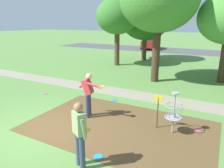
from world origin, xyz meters
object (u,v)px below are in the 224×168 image
player_throwing (80,132)px  frisbee_scattered_a (98,157)px  frisbee_near_basket (198,132)px  tree_mid_center (145,19)px  frisbee_far_right (45,94)px  player_foreground_watching (88,92)px  frisbee_mid_grass (114,100)px  parked_car_leftmost (150,42)px  disc_golf_basket (172,111)px  tree_mid_left (117,16)px

player_throwing → frisbee_scattered_a: size_ratio=6.74×
frisbee_near_basket → tree_mid_center: tree_mid_center is taller
player_throwing → tree_mid_center: 16.42m
frisbee_far_right → player_throwing: bearing=-36.5°
player_foreground_watching → frisbee_far_right: size_ratio=8.52×
frisbee_near_basket → tree_mid_center: (-6.47, 12.40, 3.78)m
player_throwing → frisbee_mid_grass: size_ratio=7.17×
player_throwing → tree_mid_center: size_ratio=0.30×
tree_mid_center → parked_car_leftmost: 9.52m
parked_car_leftmost → frisbee_far_right: bearing=-85.7°
player_throwing → player_foreground_watching: bearing=120.6°
disc_golf_basket → parked_car_leftmost: parked_car_leftmost is taller
frisbee_mid_grass → tree_mid_center: bearing=103.4°
disc_golf_basket → frisbee_scattered_a: bearing=-121.0°
player_foreground_watching → frisbee_far_right: 3.77m
player_foreground_watching → frisbee_mid_grass: size_ratio=7.17×
parked_car_leftmost → disc_golf_basket: bearing=-69.6°
tree_mid_center → frisbee_near_basket: bearing=-62.4°
disc_golf_basket → player_foreground_watching: bearing=-174.7°
parked_car_leftmost → frisbee_near_basket: bearing=-67.3°
frisbee_near_basket → frisbee_scattered_a: size_ratio=0.80×
disc_golf_basket → tree_mid_left: (-6.76, 9.32, 3.19)m
tree_mid_center → player_foreground_watching: bearing=-78.7°
disc_golf_basket → parked_car_leftmost: (-8.04, 21.62, 0.17)m
frisbee_scattered_a → tree_mid_left: 13.39m
disc_golf_basket → player_throwing: 3.20m
frisbee_near_basket → frisbee_mid_grass: 4.01m
player_foreground_watching → frisbee_far_right: bearing=161.7°
frisbee_mid_grass → tree_mid_left: size_ratio=0.04×
frisbee_near_basket → tree_mid_left: 12.32m
frisbee_mid_grass → parked_car_leftmost: (-5.05, 19.94, 0.91)m
player_throwing → frisbee_near_basket: player_throwing is taller
frisbee_mid_grass → player_throwing: bearing=-72.1°
player_throwing → tree_mid_left: (-5.21, 12.12, 2.97)m
frisbee_far_right → disc_golf_basket: bearing=-7.6°
frisbee_mid_grass → frisbee_scattered_a: 4.28m
disc_golf_basket → frisbee_near_basket: (0.82, 0.45, -0.74)m
player_throwing → tree_mid_left: 13.52m
tree_mid_center → frisbee_scattered_a: bearing=-74.2°
player_foreground_watching → parked_car_leftmost: size_ratio=0.38×
player_throwing → frisbee_near_basket: bearing=53.9°
frisbee_mid_grass → frisbee_near_basket: bearing=-17.8°
frisbee_scattered_a → tree_mid_center: tree_mid_center is taller
tree_mid_left → frisbee_near_basket: bearing=-49.5°
disc_golf_basket → frisbee_far_right: (-6.49, 0.86, -0.74)m
frisbee_near_basket → tree_mid_left: (-7.58, 8.87, 3.93)m
frisbee_mid_grass → parked_car_leftmost: bearing=104.2°
player_foreground_watching → frisbee_near_basket: player_foreground_watching is taller
player_throwing → frisbee_far_right: size_ratio=8.52×
disc_golf_basket → frisbee_near_basket: size_ratio=6.85×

